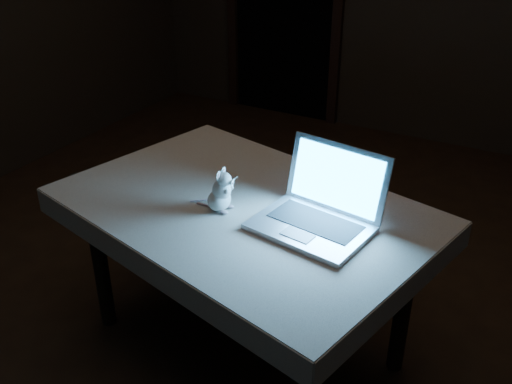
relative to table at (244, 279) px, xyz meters
The scene contains 5 objects.
floor 0.43m from the table, 109.97° to the left, with size 5.00×5.00×0.00m, color black.
table is the anchor object (origin of this frame).
tablecloth 0.32m from the table, 118.98° to the right, with size 1.43×0.96×0.10m, color beige, non-canonical shape.
laptop 0.59m from the table, ahead, with size 0.41×0.36×0.28m, color silver, non-canonical shape.
plush_mouse 0.46m from the table, 126.29° to the right, with size 0.13×0.13×0.17m, color silver, non-canonical shape.
Camera 1 is at (1.07, -1.90, 1.82)m, focal length 40.00 mm.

